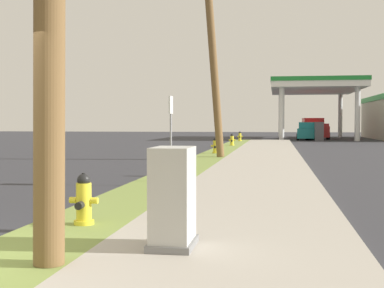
# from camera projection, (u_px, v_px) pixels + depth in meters

# --- Properties ---
(sidewalk_slab) EXTENTS (3.20, 80.00, 0.12)m
(sidewalk_slab) POSITION_uv_depth(u_px,v_px,m) (220.00, 282.00, 5.14)
(sidewalk_slab) COLOR #A8A093
(sidewalk_slab) RESTS_ON ground
(fire_hydrant_nearest) EXTENTS (0.42, 0.38, 0.74)m
(fire_hydrant_nearest) POSITION_uv_depth(u_px,v_px,m) (84.00, 202.00, 7.72)
(fire_hydrant_nearest) COLOR yellow
(fire_hydrant_nearest) RESTS_ON grass_verge
(fire_hydrant_second) EXTENTS (0.42, 0.38, 0.74)m
(fire_hydrant_second) POSITION_uv_depth(u_px,v_px,m) (180.00, 161.00, 15.66)
(fire_hydrant_second) COLOR yellow
(fire_hydrant_second) RESTS_ON grass_verge
(fire_hydrant_third) EXTENTS (0.42, 0.37, 0.74)m
(fire_hydrant_third) POSITION_uv_depth(u_px,v_px,m) (215.00, 146.00, 25.27)
(fire_hydrant_third) COLOR yellow
(fire_hydrant_third) RESTS_ON grass_verge
(fire_hydrant_fourth) EXTENTS (0.42, 0.37, 0.74)m
(fire_hydrant_fourth) POSITION_uv_depth(u_px,v_px,m) (232.00, 140.00, 33.59)
(fire_hydrant_fourth) COLOR yellow
(fire_hydrant_fourth) RESTS_ON grass_verge
(fire_hydrant_fifth) EXTENTS (0.42, 0.38, 0.74)m
(fire_hydrant_fifth) POSITION_uv_depth(u_px,v_px,m) (240.00, 137.00, 41.62)
(fire_hydrant_fifth) COLOR yellow
(fire_hydrant_fifth) RESTS_ON grass_verge
(utility_pole_midground) EXTENTS (1.34, 1.44, 8.65)m
(utility_pole_midground) POSITION_uv_depth(u_px,v_px,m) (213.00, 51.00, 22.16)
(utility_pole_midground) COLOR brown
(utility_pole_midground) RESTS_ON grass_verge
(utility_cabinet) EXTENTS (0.51, 0.76, 1.18)m
(utility_cabinet) POSITION_uv_depth(u_px,v_px,m) (173.00, 201.00, 6.31)
(utility_cabinet) COLOR slate
(utility_cabinet) RESTS_ON sidewalk_slab
(street_sign_post) EXTENTS (0.05, 0.36, 2.12)m
(street_sign_post) POSITION_uv_depth(u_px,v_px,m) (171.00, 120.00, 13.29)
(street_sign_post) COLOR gray
(street_sign_post) RESTS_ON grass_verge
(car_teal_by_near_pump) EXTENTS (2.19, 4.61, 1.57)m
(car_teal_by_near_pump) POSITION_uv_depth(u_px,v_px,m) (308.00, 132.00, 47.70)
(car_teal_by_near_pump) COLOR #197075
(car_teal_by_near_pump) RESTS_ON ground
(truck_red_at_forecourt) EXTENTS (2.47, 5.53, 1.97)m
(truck_red_at_forecourt) POSITION_uv_depth(u_px,v_px,m) (314.00, 129.00, 50.59)
(truck_red_at_forecourt) COLOR red
(truck_red_at_forecourt) RESTS_ON ground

